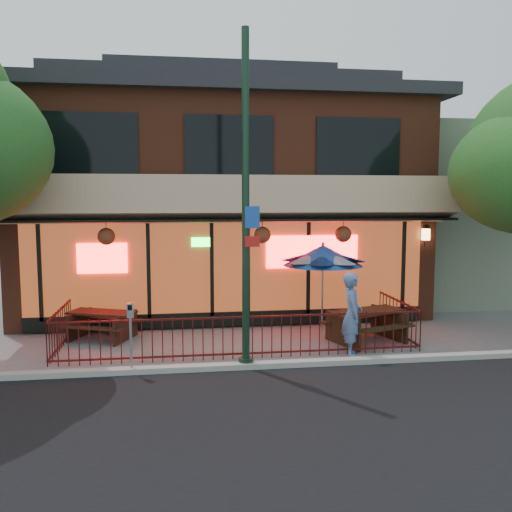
# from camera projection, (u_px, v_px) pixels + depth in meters

# --- Properties ---
(ground) EXTENTS (80.00, 80.00, 0.00)m
(ground) POSITION_uv_depth(u_px,v_px,m) (244.00, 361.00, 11.95)
(ground) COLOR gray
(ground) RESTS_ON ground
(curb) EXTENTS (80.00, 0.25, 0.12)m
(curb) POSITION_uv_depth(u_px,v_px,m) (247.00, 366.00, 11.45)
(curb) COLOR #999993
(curb) RESTS_ON ground
(restaurant_building) EXTENTS (12.96, 9.49, 8.05)m
(restaurant_building) POSITION_uv_depth(u_px,v_px,m) (219.00, 182.00, 18.50)
(restaurant_building) COLOR brown
(restaurant_building) RESTS_ON ground
(neighbor_building) EXTENTS (6.00, 7.00, 6.00)m
(neighbor_building) POSITION_uv_depth(u_px,v_px,m) (456.00, 213.00, 20.47)
(neighbor_building) COLOR slate
(neighbor_building) RESTS_ON ground
(patio_fence) EXTENTS (8.44, 2.62, 1.00)m
(patio_fence) POSITION_uv_depth(u_px,v_px,m) (241.00, 328.00, 12.38)
(patio_fence) COLOR #47100F
(patio_fence) RESTS_ON ground
(street_light) EXTENTS (0.43, 0.32, 7.00)m
(street_light) POSITION_uv_depth(u_px,v_px,m) (246.00, 219.00, 11.22)
(street_light) COLOR black
(street_light) RESTS_ON ground
(picnic_table_left) EXTENTS (2.03, 1.82, 0.71)m
(picnic_table_left) POSITION_uv_depth(u_px,v_px,m) (102.00, 321.00, 13.79)
(picnic_table_left) COLOR #341C13
(picnic_table_left) RESTS_ON ground
(picnic_table_right) EXTENTS (2.25, 1.98, 0.80)m
(picnic_table_right) POSITION_uv_depth(u_px,v_px,m) (366.00, 321.00, 13.52)
(picnic_table_right) COLOR #302110
(picnic_table_right) RESTS_ON ground
(patio_umbrella) EXTENTS (2.12, 2.12, 2.42)m
(patio_umbrella) POSITION_uv_depth(u_px,v_px,m) (323.00, 255.00, 14.43)
(patio_umbrella) COLOR gray
(patio_umbrella) RESTS_ON ground
(pedestrian) EXTENTS (0.56, 0.76, 1.92)m
(pedestrian) POSITION_uv_depth(u_px,v_px,m) (352.00, 314.00, 12.30)
(pedestrian) COLOR #506DA1
(pedestrian) RESTS_ON ground
(parking_meter_near) EXTENTS (0.15, 0.13, 1.47)m
(parking_meter_near) POSITION_uv_depth(u_px,v_px,m) (130.00, 326.00, 11.04)
(parking_meter_near) COLOR #A0A3A9
(parking_meter_near) RESTS_ON ground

